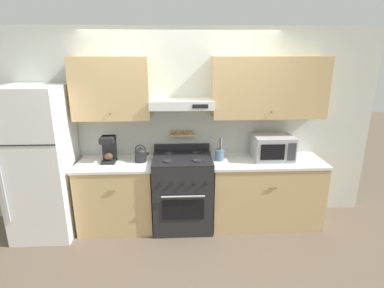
# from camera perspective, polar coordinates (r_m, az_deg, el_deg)

# --- Properties ---
(ground_plane) EXTENTS (16.00, 16.00, 0.00)m
(ground_plane) POSITION_cam_1_polar(r_m,az_deg,el_deg) (3.96, -1.65, -17.25)
(ground_plane) COLOR brown
(wall_back) EXTENTS (5.20, 0.46, 2.55)m
(wall_back) POSITION_cam_1_polar(r_m,az_deg,el_deg) (3.95, -0.36, 5.90)
(wall_back) COLOR silver
(wall_back) RESTS_ON ground_plane
(counter_left) EXTENTS (0.96, 0.64, 0.90)m
(counter_left) POSITION_cam_1_polar(r_m,az_deg,el_deg) (4.09, -14.05, -9.31)
(counter_left) COLOR tan
(counter_left) RESTS_ON ground_plane
(counter_right) EXTENTS (1.45, 0.64, 0.90)m
(counter_right) POSITION_cam_1_polar(r_m,az_deg,el_deg) (4.18, 13.66, -8.74)
(counter_right) COLOR tan
(counter_right) RESTS_ON ground_plane
(stove_range) EXTENTS (0.75, 0.68, 1.05)m
(stove_range) POSITION_cam_1_polar(r_m,az_deg,el_deg) (3.98, -1.80, -9.03)
(stove_range) COLOR #232326
(stove_range) RESTS_ON ground_plane
(refrigerator) EXTENTS (0.71, 0.76, 1.87)m
(refrigerator) POSITION_cam_1_polar(r_m,az_deg,el_deg) (4.11, -26.76, -3.20)
(refrigerator) COLOR white
(refrigerator) RESTS_ON ground_plane
(tea_kettle) EXTENTS (0.19, 0.15, 0.22)m
(tea_kettle) POSITION_cam_1_polar(r_m,az_deg,el_deg) (3.86, -9.74, -2.00)
(tea_kettle) COLOR #232326
(tea_kettle) RESTS_ON counter_left
(coffee_maker) EXTENTS (0.17, 0.22, 0.33)m
(coffee_maker) POSITION_cam_1_polar(r_m,az_deg,el_deg) (3.94, -15.57, -0.89)
(coffee_maker) COLOR black
(coffee_maker) RESTS_ON counter_left
(microwave) EXTENTS (0.50, 0.40, 0.31)m
(microwave) POSITION_cam_1_polar(r_m,az_deg,el_deg) (4.02, 15.09, -0.61)
(microwave) COLOR #ADAFB5
(microwave) RESTS_ON counter_right
(utensil_crock) EXTENTS (0.11, 0.11, 0.29)m
(utensil_crock) POSITION_cam_1_polar(r_m,az_deg,el_deg) (3.87, 5.24, -2.01)
(utensil_crock) COLOR slate
(utensil_crock) RESTS_ON counter_right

